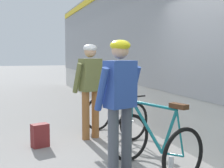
{
  "coord_description": "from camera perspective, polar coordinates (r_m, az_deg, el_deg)",
  "views": [
    {
      "loc": [
        -1.33,
        -3.74,
        1.58
      ],
      "look_at": [
        0.39,
        1.47,
        1.05
      ],
      "focal_mm": 49.55,
      "sensor_mm": 36.0,
      "label": 1
    }
  ],
  "objects": [
    {
      "name": "backpack_on_platform",
      "position": [
        5.48,
        -13.14,
        -9.23
      ],
      "size": [
        0.32,
        0.25,
        0.4
      ],
      "primitive_type": "cube",
      "rotation": [
        0.0,
        0.0,
        0.3
      ],
      "color": "maroon",
      "rests_on": "ground"
    },
    {
      "name": "bicycle_near_silver",
      "position": [
        6.05,
        0.65,
        -5.71
      ],
      "size": [
        1.08,
        1.27,
        0.99
      ],
      "color": "black",
      "rests_on": "ground"
    },
    {
      "name": "water_bottle_near_the_bikes",
      "position": [
        4.3,
        10.84,
        -14.45
      ],
      "size": [
        0.07,
        0.07,
        0.24
      ],
      "primitive_type": "cylinder",
      "color": "silver",
      "rests_on": "ground"
    },
    {
      "name": "bicycle_far_teal",
      "position": [
        4.23,
        7.84,
        -10.7
      ],
      "size": [
        1.0,
        1.23,
        0.99
      ],
      "color": "black",
      "rests_on": "ground"
    },
    {
      "name": "cyclist_far_in_blue",
      "position": [
        3.95,
        1.48,
        -2.13
      ],
      "size": [
        0.66,
        0.44,
        1.76
      ],
      "color": "#4C515B",
      "rests_on": "ground"
    },
    {
      "name": "cyclist_near_in_olive",
      "position": [
        5.73,
        -4.03,
        0.24
      ],
      "size": [
        0.66,
        0.46,
        1.76
      ],
      "color": "#935B2D",
      "rests_on": "ground"
    }
  ]
}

